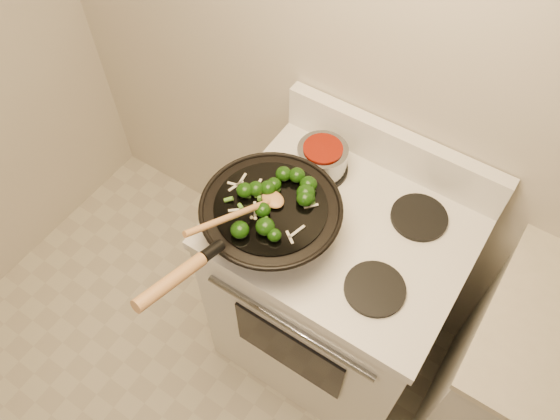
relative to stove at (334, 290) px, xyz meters
The scene contains 6 objects.
stove is the anchor object (origin of this frame).
counter_unit 0.85m from the stove, ahead, with size 0.75×0.62×0.91m.
wok 0.59m from the stove, 138.76° to the right, with size 0.42×0.70×0.26m.
stirfry 0.65m from the stove, 142.90° to the right, with size 0.28×0.31×0.05m.
wooden_spoon 0.70m from the stove, 133.28° to the right, with size 0.13×0.33×0.14m.
saucepan 0.56m from the stove, 141.15° to the left, with size 0.17×0.26×0.10m.
Camera 1 is at (0.06, 0.27, 2.35)m, focal length 35.00 mm.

